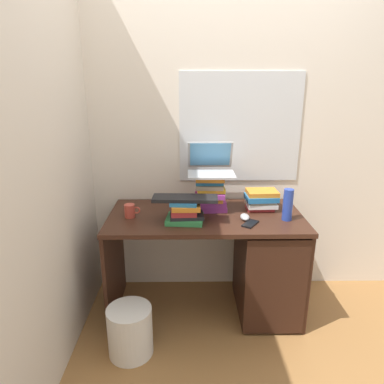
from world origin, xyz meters
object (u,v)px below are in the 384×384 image
object	(u,v)px
book_stack_side	(261,200)
laptop	(211,166)
keyboard	(185,198)
wastebasket	(130,331)
desk	(252,260)
book_stack_tall	(210,193)
water_bottle	(288,205)
cell_phone	(250,224)
book_stack_keyboard_riser	(185,212)
mug	(130,211)
computer_mouse	(245,217)

from	to	relation	value
book_stack_side	laptop	xyz separation A→B (m)	(-0.36, 0.06, 0.23)
keyboard	wastebasket	distance (m)	0.89
desk	book_stack_side	size ratio (longest dim) A/B	5.80
desk	book_stack_tall	bearing A→B (deg)	159.96
water_bottle	cell_phone	size ratio (longest dim) A/B	1.56
keyboard	water_bottle	world-z (taller)	water_bottle
book_stack_keyboard_riser	book_stack_side	distance (m)	0.58
desk	cell_phone	size ratio (longest dim) A/B	9.82
book_stack_tall	water_bottle	bearing A→B (deg)	-20.19
mug	water_bottle	distance (m)	1.05
water_bottle	cell_phone	bearing A→B (deg)	-163.22
laptop	keyboard	bearing A→B (deg)	-123.33
keyboard	water_bottle	bearing A→B (deg)	4.54
keyboard	cell_phone	distance (m)	0.45
mug	water_bottle	world-z (taller)	water_bottle
book_stack_side	wastebasket	world-z (taller)	book_stack_side
desk	laptop	bearing A→B (deg)	149.02
water_bottle	book_stack_side	bearing A→B (deg)	124.36
wastebasket	book_stack_side	bearing A→B (deg)	31.83
keyboard	mug	size ratio (longest dim) A/B	3.89
computer_mouse	water_bottle	size ratio (longest dim) A/B	0.49
book_stack_keyboard_riser	keyboard	bearing A→B (deg)	-11.09
desk	laptop	size ratio (longest dim) A/B	4.12
water_bottle	wastebasket	xyz separation A→B (m)	(-1.02, -0.35, -0.70)
water_bottle	wastebasket	size ratio (longest dim) A/B	0.67
computer_mouse	cell_phone	bearing A→B (deg)	-74.80
desk	water_bottle	xyz separation A→B (m)	(0.20, -0.07, 0.45)
wastebasket	laptop	bearing A→B (deg)	49.12
book_stack_side	laptop	world-z (taller)	laptop
book_stack_side	keyboard	world-z (taller)	keyboard
book_stack_tall	wastebasket	distance (m)	1.04
book_stack_keyboard_riser	cell_phone	bearing A→B (deg)	-7.32
book_stack_tall	wastebasket	size ratio (longest dim) A/B	0.81
book_stack_keyboard_riser	laptop	xyz separation A→B (m)	(0.18, 0.27, 0.24)
water_bottle	cell_phone	world-z (taller)	water_bottle
keyboard	cell_phone	world-z (taller)	keyboard
book_stack_side	water_bottle	size ratio (longest dim) A/B	1.08
keyboard	wastebasket	world-z (taller)	keyboard
book_stack_tall	book_stack_keyboard_riser	distance (m)	0.28
book_stack_side	desk	bearing A→B (deg)	-117.82
book_stack_keyboard_riser	computer_mouse	bearing A→B (deg)	4.31
book_stack_tall	water_bottle	world-z (taller)	book_stack_tall
computer_mouse	cell_phone	size ratio (longest dim) A/B	0.76
book_stack_tall	book_stack_side	world-z (taller)	book_stack_tall
book_stack_tall	laptop	bearing A→B (deg)	85.60
book_stack_keyboard_riser	cell_phone	size ratio (longest dim) A/B	1.87
keyboard	computer_mouse	distance (m)	0.42
laptop	wastebasket	xyz separation A→B (m)	(-0.52, -0.60, -0.90)
book_stack_side	book_stack_tall	bearing A→B (deg)	-178.05
book_stack_tall	cell_phone	bearing A→B (deg)	-46.77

